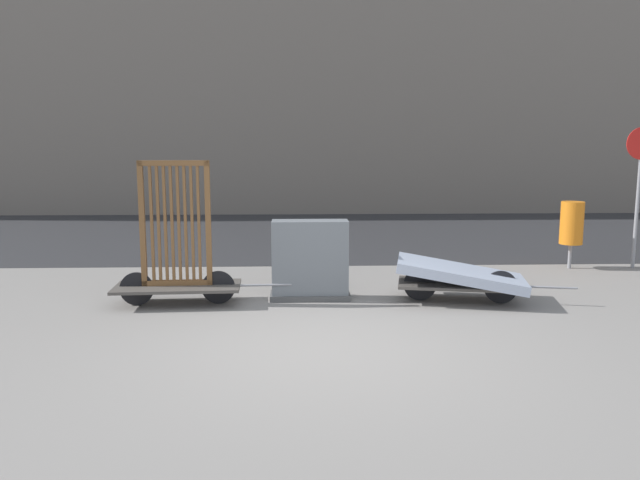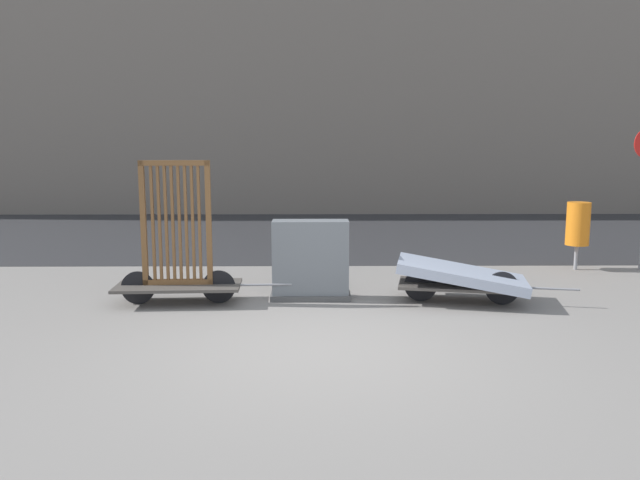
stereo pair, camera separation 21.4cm
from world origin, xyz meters
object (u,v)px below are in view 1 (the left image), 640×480
Objects in this scene: trash_bin at (572,223)px; sign_post at (640,175)px; bike_cart_with_bedframe at (177,260)px; utility_cabinet at (310,263)px; bike_cart_with_mattress at (461,276)px.

trash_bin is 1.39m from sign_post.
trash_bin is at bearing 16.94° from bike_cart_with_bedframe.
utility_cabinet is at bearing -156.36° from trash_bin.
bike_cart_with_mattress is at bearing -6.89° from utility_cabinet.
sign_post is (7.46, 2.23, 1.00)m from bike_cart_with_bedframe.
trash_bin is (4.56, 1.99, 0.28)m from utility_cabinet.
utility_cabinet is at bearing 5.35° from bike_cart_with_bedframe.
bike_cart_with_mattress is at bearing -2.54° from bike_cart_with_bedframe.
trash_bin is at bearing 52.67° from bike_cart_with_mattress.
sign_post reaches higher than bike_cart_with_bedframe.
sign_post reaches higher than bike_cart_with_mattress.
sign_post is at bearing 19.27° from utility_cabinet.
utility_cabinet reaches higher than bike_cart_with_mattress.
trash_bin is 0.47× the size of sign_post.
bike_cart_with_mattress is 0.99× the size of sign_post.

